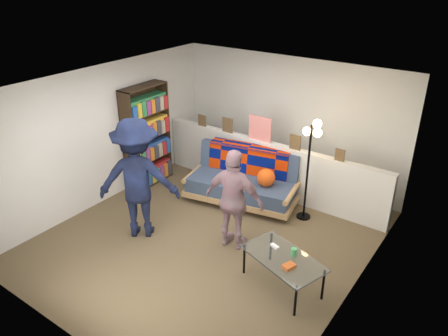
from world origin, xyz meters
name	(u,v)px	position (x,y,z in m)	size (l,w,h in m)	color
ground	(209,237)	(0.00, 0.00, 0.00)	(5.00, 5.00, 0.00)	brown
room_shell	(227,129)	(0.00, 0.47, 1.67)	(4.60, 5.05, 2.45)	silver
half_wall_ledge	(268,168)	(0.00, 1.80, 0.50)	(4.45, 0.15, 1.00)	silver
ledge_decor	(259,131)	(-0.23, 1.78, 1.18)	(2.97, 0.02, 0.45)	brown
futon_sofa	(244,181)	(-0.20, 1.29, 0.39)	(2.09, 1.27, 0.84)	tan
bookshelf	(147,139)	(-2.08, 0.84, 0.89)	(0.32, 0.96, 1.91)	black
coffee_table	(283,259)	(1.46, -0.33, 0.43)	(1.24, 0.93, 0.57)	black
floor_lamp	(311,151)	(0.95, 1.42, 1.22)	(0.37, 0.31, 1.72)	black
person_left	(138,179)	(-0.96, -0.50, 0.95)	(1.23, 0.71, 1.91)	black
person_right	(234,200)	(0.42, 0.06, 0.78)	(0.92, 0.38, 1.57)	#CC849A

